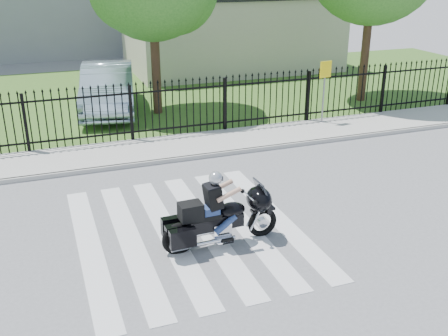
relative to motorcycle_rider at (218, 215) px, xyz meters
name	(u,v)px	position (x,y,z in m)	size (l,w,h in m)	color
ground	(188,232)	(-0.42, 0.69, -0.66)	(120.00, 120.00, 0.00)	slate
crosswalk	(188,232)	(-0.42, 0.69, -0.65)	(5.00, 5.50, 0.01)	silver
sidewalk	(140,152)	(-0.42, 5.69, -0.60)	(40.00, 2.00, 0.12)	#ADAAA3
curb	(147,163)	(-0.42, 4.69, -0.60)	(40.00, 0.12, 0.12)	#ADAAA3
grass_strip	(105,97)	(-0.42, 12.69, -0.65)	(40.00, 12.00, 0.02)	#376121
iron_fence	(131,115)	(-0.42, 6.69, 0.25)	(26.00, 0.04, 1.80)	black
building_low	(231,33)	(6.58, 16.69, 1.09)	(10.00, 6.00, 3.50)	#B4AF96
motorcycle_rider	(218,215)	(0.00, 0.00, 0.00)	(2.43, 0.76, 1.60)	black
parked_car	(108,88)	(-0.54, 10.52, 0.22)	(1.81, 5.19, 1.71)	#A1BACB
traffic_sign	(325,79)	(5.94, 6.28, 0.93)	(0.45, 0.11, 2.06)	slate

